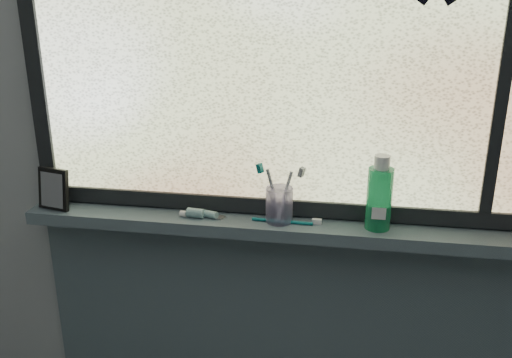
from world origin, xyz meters
The scene contains 12 objects.
wall_back centered at (0.00, 1.30, 1.25)m, with size 3.00×0.01×2.50m, color #9EA3A8.
windowsill centered at (0.00, 1.23, 1.00)m, with size 1.62×0.14×0.04m, color #4A5A63.
sill_apron centered at (0.00, 1.29, 0.49)m, with size 1.62×0.02×0.98m, color #4A5A63.
window_pane centered at (0.00, 1.28, 1.53)m, with size 1.50×0.01×1.00m, color silver.
frame_bottom centered at (0.00, 1.28, 1.05)m, with size 1.60×0.03×0.05m, color black.
frame_left centered at (-0.78, 1.28, 1.53)m, with size 0.05×0.03×1.10m, color black.
frame_mullion centered at (0.60, 1.28, 1.53)m, with size 0.04×0.03×1.00m, color black.
vanity_mirror centered at (-0.73, 1.21, 1.09)m, with size 0.11×0.05×0.13m, color black.
toothpaste_tube centered at (-0.25, 1.21, 1.04)m, with size 0.17×0.04×0.03m, color silver, non-canonical shape.
toothbrush_cup centered at (0.00, 1.23, 1.07)m, with size 0.08×0.08×0.11m, color #BEAEE6.
toothbrush_lying centered at (0.01, 1.22, 1.03)m, with size 0.23×0.02×0.02m, color #0B686B, non-canonical shape.
mouthwash_bottle centered at (0.29, 1.23, 1.13)m, with size 0.07×0.07×0.19m, color #20A864.
Camera 1 is at (0.19, -0.36, 1.74)m, focal length 40.00 mm.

